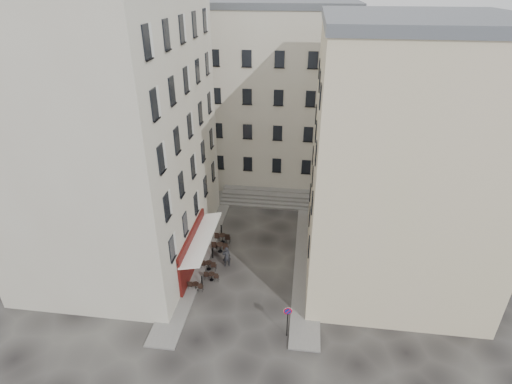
% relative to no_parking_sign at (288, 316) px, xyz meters
% --- Properties ---
extents(ground, '(90.00, 90.00, 0.00)m').
position_rel_no_parking_sign_xyz_m(ground, '(-3.35, 4.89, -1.70)').
color(ground, black).
rests_on(ground, ground).
extents(sidewalk_left, '(2.00, 22.00, 0.12)m').
position_rel_no_parking_sign_xyz_m(sidewalk_left, '(-7.85, 8.89, -1.64)').
color(sidewalk_left, slate).
rests_on(sidewalk_left, ground).
extents(sidewalk_right, '(2.00, 18.00, 0.12)m').
position_rel_no_parking_sign_xyz_m(sidewalk_right, '(1.15, 7.89, -1.64)').
color(sidewalk_right, slate).
rests_on(sidewalk_right, ground).
extents(building_left, '(12.20, 16.20, 20.60)m').
position_rel_no_parking_sign_xyz_m(building_left, '(-13.85, 7.89, 8.61)').
color(building_left, '#BEB4A2').
rests_on(building_left, ground).
extents(building_right, '(12.20, 14.20, 18.60)m').
position_rel_no_parking_sign_xyz_m(building_right, '(7.15, 8.39, 7.61)').
color(building_right, beige).
rests_on(building_right, ground).
extents(building_back, '(18.20, 10.20, 18.60)m').
position_rel_no_parking_sign_xyz_m(building_back, '(-4.35, 23.89, 7.61)').
color(building_back, '#BEB4A2').
rests_on(building_back, ground).
extents(cafe_storefront, '(1.74, 7.30, 3.50)m').
position_rel_no_parking_sign_xyz_m(cafe_storefront, '(-7.66, 5.89, 0.17)').
color(cafe_storefront, '#40090C').
rests_on(cafe_storefront, ground).
extents(stone_steps, '(9.00, 3.15, 0.80)m').
position_rel_no_parking_sign_xyz_m(stone_steps, '(-3.35, 17.46, -1.30)').
color(stone_steps, '#64615E').
rests_on(stone_steps, ground).
extents(bollard_near, '(0.12, 0.12, 0.98)m').
position_rel_no_parking_sign_xyz_m(bollard_near, '(-6.60, 3.89, -1.18)').
color(bollard_near, black).
rests_on(bollard_near, ground).
extents(bollard_mid, '(0.12, 0.12, 0.98)m').
position_rel_no_parking_sign_xyz_m(bollard_mid, '(-6.60, 7.39, -1.18)').
color(bollard_mid, black).
rests_on(bollard_mid, ground).
extents(bollard_far, '(0.12, 0.12, 0.98)m').
position_rel_no_parking_sign_xyz_m(bollard_far, '(-6.60, 10.89, -1.18)').
color(bollard_far, black).
rests_on(bollard_far, ground).
extents(no_parking_sign, '(0.54, 0.14, 2.40)m').
position_rel_no_parking_sign_xyz_m(no_parking_sign, '(0.00, 0.00, 0.00)').
color(no_parking_sign, black).
rests_on(no_parking_sign, ground).
extents(bistro_table_a, '(1.14, 0.53, 0.80)m').
position_rel_no_parking_sign_xyz_m(bistro_table_a, '(-6.95, 3.39, -1.29)').
color(bistro_table_a, black).
rests_on(bistro_table_a, ground).
extents(bistro_table_b, '(1.13, 0.53, 0.80)m').
position_rel_no_parking_sign_xyz_m(bistro_table_b, '(-6.04, 4.65, -1.29)').
color(bistro_table_b, black).
rests_on(bistro_table_b, ground).
extents(bistro_table_c, '(1.25, 0.59, 0.88)m').
position_rel_no_parking_sign_xyz_m(bistro_table_c, '(-6.56, 5.88, -1.25)').
color(bistro_table_c, black).
rests_on(bistro_table_c, ground).
extents(bistro_table_d, '(1.41, 0.66, 0.99)m').
position_rel_no_parking_sign_xyz_m(bistro_table_d, '(-6.14, 8.30, -1.20)').
color(bistro_table_d, black).
rests_on(bistro_table_d, ground).
extents(bistro_table_e, '(1.37, 0.64, 0.96)m').
position_rel_no_parking_sign_xyz_m(bistro_table_e, '(-6.23, 9.67, -1.21)').
color(bistro_table_e, black).
rests_on(bistro_table_e, ground).
extents(pedestrian, '(0.77, 0.65, 1.79)m').
position_rel_no_parking_sign_xyz_m(pedestrian, '(-5.23, 6.53, -0.81)').
color(pedestrian, black).
rests_on(pedestrian, ground).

